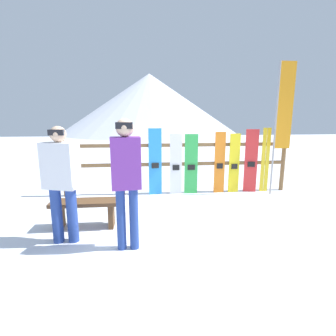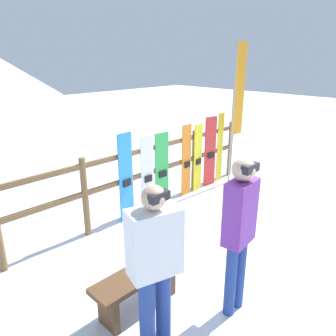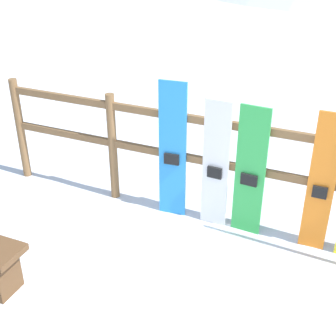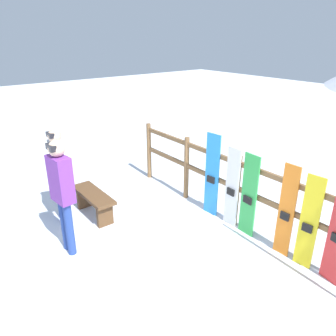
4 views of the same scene
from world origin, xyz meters
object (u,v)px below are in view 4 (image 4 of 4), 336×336
at_px(bench, 94,200).
at_px(snowboard_green, 249,196).
at_px(snowboard_yellow, 309,223).
at_px(snowboard_blue, 212,175).
at_px(person_white, 59,170).
at_px(snowboard_white, 232,188).
at_px(snowboard_orange, 286,212).
at_px(person_purple, 62,188).

bearing_deg(bench, snowboard_green, 40.05).
bearing_deg(snowboard_yellow, snowboard_green, -180.00).
bearing_deg(snowboard_blue, bench, -125.29).
distance_m(person_white, snowboard_yellow, 4.03).
bearing_deg(bench, snowboard_blue, 54.71).
xyz_separation_m(snowboard_white, snowboard_orange, (1.05, 0.00, 0.02)).
distance_m(snowboard_white, snowboard_green, 0.36).
xyz_separation_m(snowboard_blue, snowboard_white, (0.48, -0.00, -0.06)).
relative_size(person_purple, snowboard_green, 1.27).
bearing_deg(snowboard_yellow, person_purple, -133.46).
xyz_separation_m(snowboard_white, snowboard_yellow, (1.41, -0.00, -0.00)).
relative_size(bench, snowboard_orange, 0.76).
distance_m(snowboard_orange, snowboard_yellow, 0.36).
height_order(person_white, snowboard_orange, person_white).
relative_size(snowboard_orange, snowboard_yellow, 1.03).
bearing_deg(person_white, snowboard_orange, 37.02).
height_order(bench, person_purple, person_purple).
bearing_deg(snowboard_yellow, snowboard_white, 180.00).
relative_size(snowboard_blue, snowboard_yellow, 1.09).
height_order(bench, snowboard_orange, snowboard_orange).
height_order(person_purple, snowboard_green, person_purple).
distance_m(snowboard_white, snowboard_yellow, 1.41).
bearing_deg(snowboard_green, bench, -139.95).
relative_size(person_purple, snowboard_orange, 1.23).
bearing_deg(snowboard_green, snowboard_yellow, 0.00).
bearing_deg(snowboard_green, person_white, -135.54).
height_order(person_purple, snowboard_blue, person_purple).
relative_size(snowboard_white, snowboard_yellow, 1.00).
height_order(snowboard_white, snowboard_orange, snowboard_orange).
height_order(person_purple, snowboard_yellow, person_purple).
distance_m(person_white, snowboard_white, 2.97).
xyz_separation_m(snowboard_white, snowboard_green, (0.36, -0.00, -0.00)).
distance_m(bench, person_purple, 1.30).
bearing_deg(person_purple, snowboard_white, 68.58).
bearing_deg(snowboard_green, snowboard_blue, 179.99).
relative_size(snowboard_green, snowboard_orange, 0.97).
relative_size(person_white, snowboard_yellow, 1.20).
height_order(bench, person_white, person_white).
height_order(person_white, snowboard_white, person_white).
xyz_separation_m(bench, snowboard_white, (1.73, 1.76, 0.37)).
bearing_deg(bench, snowboard_white, 45.50).
bearing_deg(snowboard_orange, person_white, -142.98).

